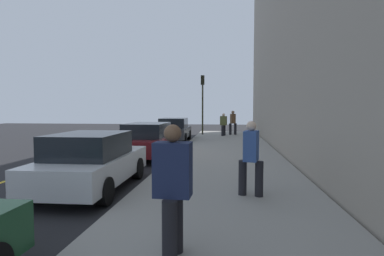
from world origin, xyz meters
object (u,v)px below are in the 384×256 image
(traffic_light_pole, at_px, (203,95))
(parked_car_white, at_px, (92,161))
(pedestrian_blue_coat, at_px, (251,156))
(pedestrian_olive_coat, at_px, (223,124))
(pedestrian_navy_coat, at_px, (173,188))
(parked_car_charcoal, at_px, (174,130))
(parked_car_maroon, at_px, (148,140))
(pedestrian_brown_coat, at_px, (233,122))

(traffic_light_pole, bearing_deg, parked_car_white, 174.17)
(parked_car_white, xyz_separation_m, pedestrian_blue_coat, (-0.63, -4.08, 0.31))
(pedestrian_olive_coat, bearing_deg, pedestrian_blue_coat, -176.98)
(parked_car_white, height_order, pedestrian_navy_coat, pedestrian_navy_coat)
(parked_car_white, height_order, traffic_light_pole, traffic_light_pole)
(pedestrian_navy_coat, bearing_deg, traffic_light_pole, 3.40)
(parked_car_charcoal, bearing_deg, pedestrian_olive_coat, -47.86)
(parked_car_maroon, xyz_separation_m, parked_car_charcoal, (6.74, 0.01, -0.00))
(parked_car_maroon, height_order, pedestrian_olive_coat, pedestrian_olive_coat)
(pedestrian_blue_coat, bearing_deg, parked_car_white, 81.15)
(parked_car_white, distance_m, traffic_light_pole, 16.35)
(parked_car_maroon, bearing_deg, pedestrian_brown_coat, -19.81)
(pedestrian_blue_coat, bearing_deg, pedestrian_navy_coat, 158.64)
(pedestrian_olive_coat, distance_m, traffic_light_pole, 2.84)
(parked_car_maroon, height_order, pedestrian_brown_coat, pedestrian_brown_coat)
(pedestrian_brown_coat, bearing_deg, pedestrian_navy_coat, 176.83)
(parked_car_charcoal, relative_size, traffic_light_pole, 0.94)
(parked_car_white, height_order, parked_car_charcoal, same)
(traffic_light_pole, bearing_deg, parked_car_charcoal, 157.76)
(pedestrian_olive_coat, bearing_deg, pedestrian_brown_coat, -33.56)
(parked_car_maroon, relative_size, traffic_light_pole, 1.05)
(parked_car_maroon, bearing_deg, pedestrian_olive_coat, -18.12)
(parked_car_white, xyz_separation_m, pedestrian_brown_coat, (16.19, -3.94, 0.36))
(parked_car_maroon, bearing_deg, traffic_light_pole, -8.31)
(parked_car_charcoal, relative_size, pedestrian_olive_coat, 2.56)
(pedestrian_navy_coat, height_order, traffic_light_pole, traffic_light_pole)
(parked_car_white, distance_m, parked_car_charcoal, 12.29)
(traffic_light_pole, bearing_deg, pedestrian_olive_coat, -120.55)
(pedestrian_brown_coat, relative_size, traffic_light_pole, 0.40)
(parked_car_white, relative_size, traffic_light_pole, 0.97)
(pedestrian_blue_coat, bearing_deg, parked_car_charcoal, 17.13)
(pedestrian_blue_coat, bearing_deg, pedestrian_olive_coat, 3.02)
(parked_car_charcoal, height_order, pedestrian_navy_coat, pedestrian_navy_coat)
(parked_car_charcoal, bearing_deg, parked_car_maroon, -179.89)
(parked_car_charcoal, distance_m, pedestrian_olive_coat, 4.26)
(parked_car_maroon, distance_m, traffic_light_pole, 10.92)
(pedestrian_olive_coat, xyz_separation_m, pedestrian_blue_coat, (-15.78, -0.83, 0.04))
(parked_car_white, distance_m, pedestrian_navy_coat, 4.77)
(parked_car_maroon, height_order, parked_car_charcoal, same)
(parked_car_charcoal, relative_size, pedestrian_brown_coat, 2.32)
(parked_car_white, xyz_separation_m, parked_car_maroon, (5.55, -0.10, 0.00))
(pedestrian_navy_coat, bearing_deg, pedestrian_brown_coat, -3.17)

